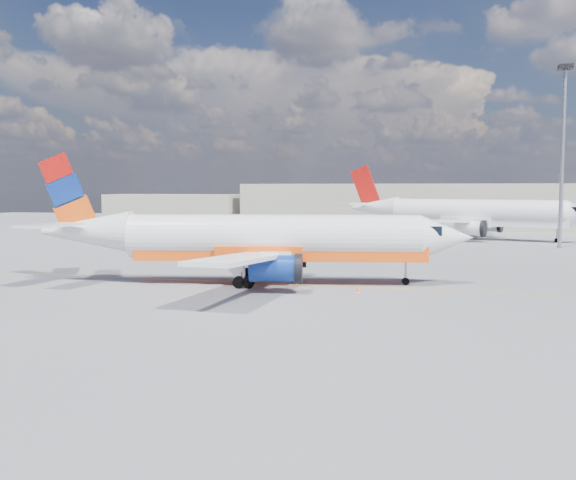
# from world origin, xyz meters

# --- Properties ---
(ground) EXTENTS (240.00, 240.00, 0.00)m
(ground) POSITION_xyz_m (0.00, 0.00, 0.00)
(ground) COLOR #5C5D61
(ground) RESTS_ON ground
(taxi_line) EXTENTS (70.00, 0.15, 0.01)m
(taxi_line) POSITION_xyz_m (0.00, 3.00, 0.01)
(taxi_line) COLOR gold
(taxi_line) RESTS_ON ground
(terminal_main) EXTENTS (70.00, 14.00, 8.00)m
(terminal_main) POSITION_xyz_m (5.00, 75.00, 4.00)
(terminal_main) COLOR #BBB3A1
(terminal_main) RESTS_ON ground
(terminal_annex) EXTENTS (26.00, 10.00, 6.00)m
(terminal_annex) POSITION_xyz_m (-45.00, 72.00, 3.00)
(terminal_annex) COLOR #BBB3A1
(terminal_annex) RESTS_ON ground
(main_jet) EXTENTS (33.42, 25.78, 10.08)m
(main_jet) POSITION_xyz_m (-5.51, 2.78, 3.36)
(main_jet) COLOR white
(main_jet) RESTS_ON ground
(second_jet) EXTENTS (35.81, 27.30, 10.83)m
(second_jet) POSITION_xyz_m (10.24, 51.19, 3.61)
(second_jet) COLOR white
(second_jet) RESTS_ON ground
(traffic_cone) EXTENTS (0.34, 0.34, 0.48)m
(traffic_cone) POSITION_xyz_m (2.32, 0.57, 0.24)
(traffic_cone) COLOR white
(traffic_cone) RESTS_ON ground
(floodlight_mast) EXTENTS (1.59, 1.59, 21.78)m
(floodlight_mast) POSITION_xyz_m (20.77, 39.45, 13.06)
(floodlight_mast) COLOR #9C9CA4
(floodlight_mast) RESTS_ON ground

